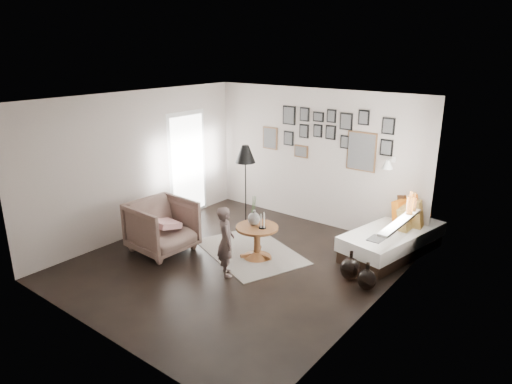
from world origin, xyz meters
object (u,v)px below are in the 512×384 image
Objects in this scene: armchair at (162,227)px; demijohn_large at (350,269)px; child at (226,241)px; floor_lamp at (245,157)px; pedestal_table at (257,243)px; demijohn_small at (367,279)px; vase at (254,216)px; magazine_basket at (152,236)px; daybed at (395,235)px.

demijohn_large is at bearing -68.20° from armchair.
child is (1.41, 0.02, 0.11)m from armchair.
armchair is 0.60× the size of floor_lamp.
pedestal_table is at bearing -42.99° from floor_lamp.
vase is at bearing -176.70° from demijohn_small.
magazine_basket is (-1.64, -0.77, -0.52)m from vase.
armchair is at bearing -164.60° from demijohn_small.
vase reaches higher than demijohn_small.
armchair reaches higher than demijohn_small.
daybed reaches higher than armchair.
daybed reaches higher than demijohn_small.
floor_lamp is at bearing -154.73° from daybed.
demijohn_small is at bearing -114.40° from child.
armchair is 0.40m from magazine_basket.
daybed is (1.79, 1.54, -0.39)m from vase.
floor_lamp reaches higher than child.
pedestal_table is at bearing -170.78° from demijohn_large.
armchair is at bearing -160.94° from demijohn_large.
floor_lamp is at bearing -12.08° from armchair.
daybed is at bearing -50.43° from armchair.
daybed is 4.14m from magazine_basket.
vase is at bearing -171.91° from demijohn_large.
daybed is 2.96m from floor_lamp.
child is (-0.01, -0.75, 0.30)m from pedestal_table.
child is at bearing -84.60° from vase.
armchair reaches higher than demijohn_large.
child is at bearing -147.24° from demijohn_large.
daybed is at bearing 83.57° from demijohn_large.
demijohn_large is at bearing -106.85° from child.
daybed is (1.71, 1.56, 0.05)m from pedestal_table.
magazine_basket is 1.76m from child.
child reaches higher than pedestal_table.
floor_lamp is 3.20m from demijohn_small.
floor_lamp reaches higher than demijohn_large.
daybed reaches higher than magazine_basket.
demijohn_large is (1.64, 0.23, -0.52)m from vase.
demijohn_large is at bearing 159.40° from demijohn_small.
magazine_basket is 3.71m from demijohn_small.
armchair is 3.43m from demijohn_small.
child reaches higher than armchair.
floor_lamp is (-0.97, 0.90, 1.13)m from pedestal_table.
vase is 0.31× the size of floor_lamp.
pedestal_table is 0.33× the size of daybed.
pedestal_table is 0.63× the size of child.
vase is at bearing 25.14° from magazine_basket.
magazine_basket is (-1.72, -0.75, -0.07)m from pedestal_table.
pedestal_table is at bearing -175.95° from demijohn_small.
vase is 2.39m from daybed.
demijohn_small is (1.96, 0.11, -0.54)m from vase.
demijohn_small is (3.29, 0.91, -0.28)m from armchair.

